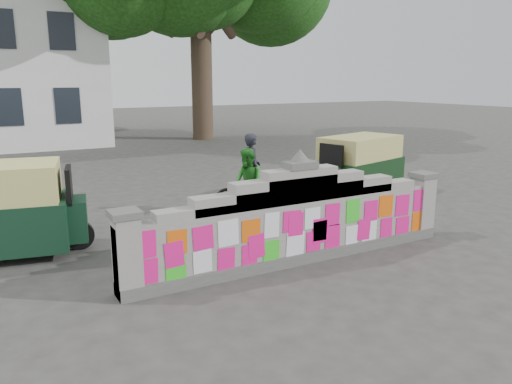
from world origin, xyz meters
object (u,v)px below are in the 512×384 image
cyclist_rider (252,179)px  pedestrian (248,183)px  cyclist_bike (252,192)px  rickshaw_right (358,164)px

cyclist_rider → pedestrian: 0.45m
cyclist_bike → pedestrian: size_ratio=1.16×
cyclist_bike → pedestrian: 0.55m
cyclist_bike → cyclist_rider: size_ratio=1.12×
cyclist_rider → pedestrian: size_ratio=1.03×
rickshaw_right → cyclist_rider: bearing=-10.0°
cyclist_bike → cyclist_rider: cyclist_rider is taller
pedestrian → rickshaw_right: size_ratio=0.53×
pedestrian → rickshaw_right: (3.84, 0.63, 0.03)m
cyclist_bike → cyclist_rider: bearing=0.0°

